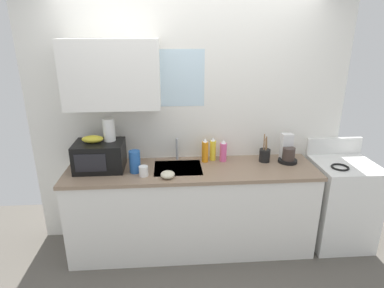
{
  "coord_description": "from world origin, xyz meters",
  "views": [
    {
      "loc": [
        -0.21,
        -2.85,
        2.16
      ],
      "look_at": [
        0.0,
        0.0,
        1.15
      ],
      "focal_mm": 29.98,
      "sensor_mm": 36.0,
      "label": 1
    }
  ],
  "objects_px": {
    "dish_soap_bottle_pink": "(223,151)",
    "small_bowl": "(168,175)",
    "paper_towel_roll": "(109,130)",
    "mug_white": "(144,171)",
    "stove_range": "(339,202)",
    "dish_soap_bottle_orange": "(205,151)",
    "dish_soap_bottle_yellow": "(213,149)",
    "banana_bunch": "(93,139)",
    "microwave": "(100,156)",
    "utensil_crock": "(265,155)",
    "coffee_maker": "(287,152)",
    "cereal_canister": "(135,162)"
  },
  "relations": [
    {
      "from": "dish_soap_bottle_pink",
      "to": "small_bowl",
      "type": "distance_m",
      "value": 0.68
    },
    {
      "from": "paper_towel_roll",
      "to": "mug_white",
      "type": "xyz_separation_m",
      "value": [
        0.32,
        -0.24,
        -0.33
      ]
    },
    {
      "from": "stove_range",
      "to": "dish_soap_bottle_orange",
      "type": "xyz_separation_m",
      "value": [
        -1.42,
        0.16,
        0.56
      ]
    },
    {
      "from": "dish_soap_bottle_yellow",
      "to": "banana_bunch",
      "type": "bearing_deg",
      "value": -172.58
    },
    {
      "from": "banana_bunch",
      "to": "dish_soap_bottle_pink",
      "type": "distance_m",
      "value": 1.28
    },
    {
      "from": "microwave",
      "to": "utensil_crock",
      "type": "xyz_separation_m",
      "value": [
        1.63,
        0.07,
        -0.06
      ]
    },
    {
      "from": "microwave",
      "to": "mug_white",
      "type": "bearing_deg",
      "value": -23.92
    },
    {
      "from": "stove_range",
      "to": "microwave",
      "type": "height_order",
      "value": "microwave"
    },
    {
      "from": "coffee_maker",
      "to": "dish_soap_bottle_orange",
      "type": "xyz_separation_m",
      "value": [
        -0.84,
        0.05,
        0.01
      ]
    },
    {
      "from": "banana_bunch",
      "to": "cereal_canister",
      "type": "distance_m",
      "value": 0.45
    },
    {
      "from": "cereal_canister",
      "to": "paper_towel_roll",
      "type": "bearing_deg",
      "value": 147.99
    },
    {
      "from": "dish_soap_bottle_orange",
      "to": "utensil_crock",
      "type": "xyz_separation_m",
      "value": [
        0.61,
        -0.04,
        -0.05
      ]
    },
    {
      "from": "dish_soap_bottle_orange",
      "to": "dish_soap_bottle_yellow",
      "type": "xyz_separation_m",
      "value": [
        0.09,
        0.04,
        -0.0
      ]
    },
    {
      "from": "stove_range",
      "to": "dish_soap_bottle_yellow",
      "type": "distance_m",
      "value": 1.46
    },
    {
      "from": "microwave",
      "to": "cereal_canister",
      "type": "relative_size",
      "value": 2.17
    },
    {
      "from": "utensil_crock",
      "to": "banana_bunch",
      "type": "bearing_deg",
      "value": -177.62
    },
    {
      "from": "stove_range",
      "to": "microwave",
      "type": "xyz_separation_m",
      "value": [
        -2.44,
        0.04,
        0.58
      ]
    },
    {
      "from": "cereal_canister",
      "to": "mug_white",
      "type": "relative_size",
      "value": 2.23
    },
    {
      "from": "paper_towel_roll",
      "to": "dish_soap_bottle_pink",
      "type": "relative_size",
      "value": 0.98
    },
    {
      "from": "banana_bunch",
      "to": "utensil_crock",
      "type": "relative_size",
      "value": 0.69
    },
    {
      "from": "mug_white",
      "to": "coffee_maker",
      "type": "bearing_deg",
      "value": 9.81
    },
    {
      "from": "microwave",
      "to": "dish_soap_bottle_pink",
      "type": "height_order",
      "value": "microwave"
    },
    {
      "from": "dish_soap_bottle_orange",
      "to": "mug_white",
      "type": "xyz_separation_m",
      "value": [
        -0.6,
        -0.3,
        -0.07
      ]
    },
    {
      "from": "banana_bunch",
      "to": "mug_white",
      "type": "distance_m",
      "value": 0.57
    },
    {
      "from": "stove_range",
      "to": "utensil_crock",
      "type": "relative_size",
      "value": 3.7
    },
    {
      "from": "banana_bunch",
      "to": "paper_towel_roll",
      "type": "distance_m",
      "value": 0.18
    },
    {
      "from": "stove_range",
      "to": "small_bowl",
      "type": "relative_size",
      "value": 8.31
    },
    {
      "from": "mug_white",
      "to": "banana_bunch",
      "type": "bearing_deg",
      "value": 158.17
    },
    {
      "from": "dish_soap_bottle_orange",
      "to": "dish_soap_bottle_yellow",
      "type": "distance_m",
      "value": 0.09
    },
    {
      "from": "stove_range",
      "to": "coffee_maker",
      "type": "xyz_separation_m",
      "value": [
        -0.58,
        0.1,
        0.55
      ]
    },
    {
      "from": "stove_range",
      "to": "cereal_canister",
      "type": "distance_m",
      "value": 2.17
    },
    {
      "from": "microwave",
      "to": "coffee_maker",
      "type": "relative_size",
      "value": 1.64
    },
    {
      "from": "dish_soap_bottle_yellow",
      "to": "cereal_canister",
      "type": "distance_m",
      "value": 0.81
    },
    {
      "from": "dish_soap_bottle_orange",
      "to": "small_bowl",
      "type": "distance_m",
      "value": 0.53
    },
    {
      "from": "dish_soap_bottle_pink",
      "to": "cereal_canister",
      "type": "xyz_separation_m",
      "value": [
        -0.87,
        -0.22,
        0.0
      ]
    },
    {
      "from": "small_bowl",
      "to": "coffee_maker",
      "type": "bearing_deg",
      "value": 14.22
    },
    {
      "from": "microwave",
      "to": "utensil_crock",
      "type": "height_order",
      "value": "utensil_crock"
    },
    {
      "from": "coffee_maker",
      "to": "small_bowl",
      "type": "bearing_deg",
      "value": -165.78
    },
    {
      "from": "paper_towel_roll",
      "to": "small_bowl",
      "type": "relative_size",
      "value": 1.69
    },
    {
      "from": "utensil_crock",
      "to": "small_bowl",
      "type": "height_order",
      "value": "utensil_crock"
    },
    {
      "from": "mug_white",
      "to": "small_bowl",
      "type": "distance_m",
      "value": 0.23
    },
    {
      "from": "mug_white",
      "to": "dish_soap_bottle_yellow",
      "type": "bearing_deg",
      "value": 26.45
    },
    {
      "from": "paper_towel_roll",
      "to": "stove_range",
      "type": "bearing_deg",
      "value": -2.36
    },
    {
      "from": "paper_towel_roll",
      "to": "banana_bunch",
      "type": "bearing_deg",
      "value": -161.57
    },
    {
      "from": "banana_bunch",
      "to": "dish_soap_bottle_orange",
      "type": "xyz_separation_m",
      "value": [
        1.07,
        0.11,
        -0.19
      ]
    },
    {
      "from": "paper_towel_roll",
      "to": "small_bowl",
      "type": "height_order",
      "value": "paper_towel_roll"
    },
    {
      "from": "cereal_canister",
      "to": "stove_range",
      "type": "bearing_deg",
      "value": 1.46
    },
    {
      "from": "stove_range",
      "to": "banana_bunch",
      "type": "distance_m",
      "value": 2.6
    },
    {
      "from": "stove_range",
      "to": "dish_soap_bottle_pink",
      "type": "bearing_deg",
      "value": 172.49
    },
    {
      "from": "dish_soap_bottle_yellow",
      "to": "utensil_crock",
      "type": "bearing_deg",
      "value": -8.85
    }
  ]
}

